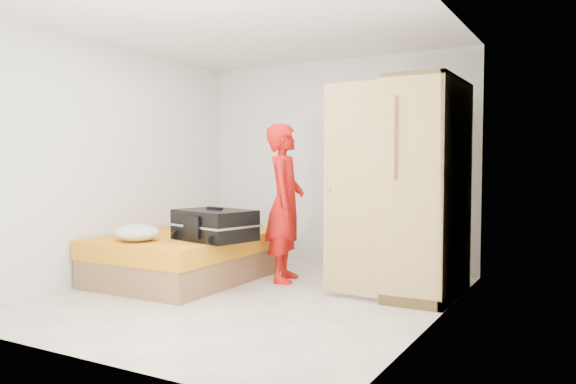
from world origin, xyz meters
The scene contains 7 objects.
room centered at (0.00, 0.00, 1.30)m, with size 4.00×4.02×2.60m.
bed centered at (-1.05, 0.38, 0.25)m, with size 1.42×2.02×0.50m.
wardrobe centered at (1.45, 0.86, 1.00)m, with size 1.17×1.20×2.10m.
person centered at (-0.05, 0.81, 0.86)m, with size 0.63×0.41×1.72m, color red.
suitcase centered at (-0.53, 0.15, 0.65)m, with size 0.92×0.76×0.34m.
round_cushion centered at (-1.15, -0.31, 0.59)m, with size 0.46×0.46×0.17m, color silver.
pillow centered at (-1.21, 1.23, 0.55)m, with size 0.56×0.28×0.10m, color silver.
Camera 1 is at (2.96, -4.52, 1.30)m, focal length 35.00 mm.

